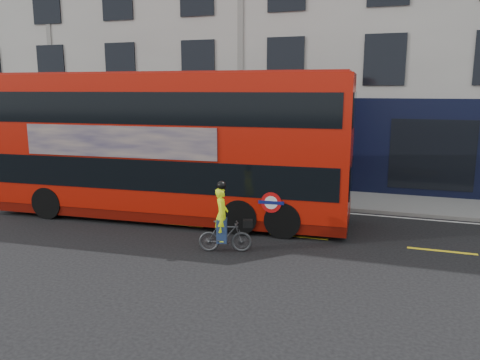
% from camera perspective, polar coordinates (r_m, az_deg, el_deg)
% --- Properties ---
extents(ground, '(120.00, 120.00, 0.00)m').
position_cam_1_polar(ground, '(14.26, -10.22, -7.01)').
color(ground, black).
rests_on(ground, ground).
extents(pavement, '(60.00, 3.00, 0.12)m').
position_cam_1_polar(pavement, '(19.98, -1.30, -1.40)').
color(pavement, gray).
rests_on(pavement, ground).
extents(kerb, '(60.00, 0.12, 0.13)m').
position_cam_1_polar(kerb, '(18.61, -2.86, -2.34)').
color(kerb, slate).
rests_on(kerb, ground).
extents(building_terrace, '(50.00, 10.07, 15.00)m').
position_cam_1_polar(building_terrace, '(25.84, 3.71, 17.99)').
color(building_terrace, '#AFADA5').
rests_on(building_terrace, ground).
extents(road_edge_line, '(58.00, 0.10, 0.01)m').
position_cam_1_polar(road_edge_line, '(18.35, -3.20, -2.73)').
color(road_edge_line, silver).
rests_on(road_edge_line, ground).
extents(lane_dashes, '(58.00, 0.12, 0.01)m').
position_cam_1_polar(lane_dashes, '(15.53, -7.57, -5.40)').
color(lane_dashes, yellow).
rests_on(lane_dashes, ground).
extents(bus, '(12.29, 3.44, 4.90)m').
position_cam_1_polar(bus, '(15.97, -8.61, 4.23)').
color(bus, '#AF1307').
rests_on(bus, ground).
extents(cyclist, '(1.51, 0.81, 1.97)m').
position_cam_1_polar(cyclist, '(12.75, -1.94, -5.90)').
color(cyclist, '#414446').
rests_on(cyclist, ground).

